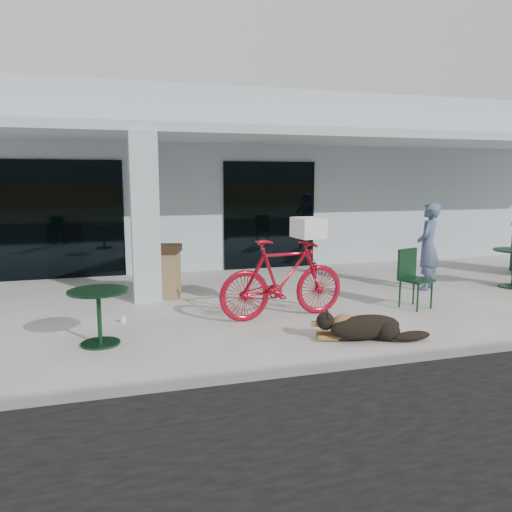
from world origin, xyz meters
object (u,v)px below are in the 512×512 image
object	(u,v)px
bicycle	(283,279)
dog	(365,326)
cafe_chair_far_a	(416,279)
cafe_table_near	(99,317)
person	(428,246)
trash_receptacle	(165,271)

from	to	relation	value
bicycle	dog	size ratio (longest dim) A/B	1.76
bicycle	cafe_chair_far_a	xyz separation A→B (m)	(2.46, -0.08, -0.13)
dog	cafe_table_near	world-z (taller)	cafe_table_near
person	trash_receptacle	bearing A→B (deg)	-51.52
bicycle	person	distance (m)	3.77
cafe_table_near	person	size ratio (longest dim) A/B	0.46
cafe_chair_far_a	person	world-z (taller)	person
cafe_table_near	bicycle	bearing A→B (deg)	11.12
person	trash_receptacle	distance (m)	5.35
dog	trash_receptacle	xyz separation A→B (m)	(-2.44, 3.42, 0.30)
cafe_chair_far_a	trash_receptacle	world-z (taller)	cafe_chair_far_a
cafe_table_near	trash_receptacle	bearing A→B (deg)	65.37
cafe_chair_far_a	bicycle	bearing A→B (deg)	159.80
bicycle	cafe_table_near	xyz separation A→B (m)	(-2.87, -0.56, -0.27)
trash_receptacle	person	bearing A→B (deg)	-8.76
bicycle	cafe_chair_far_a	distance (m)	2.47
cafe_table_near	trash_receptacle	xyz separation A→B (m)	(1.17, 2.56, 0.13)
cafe_table_near	dog	bearing A→B (deg)	-13.37
cafe_table_near	cafe_chair_far_a	world-z (taller)	cafe_chair_far_a
dog	person	distance (m)	3.91
cafe_chair_far_a	person	distance (m)	1.72
dog	cafe_chair_far_a	world-z (taller)	cafe_chair_far_a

